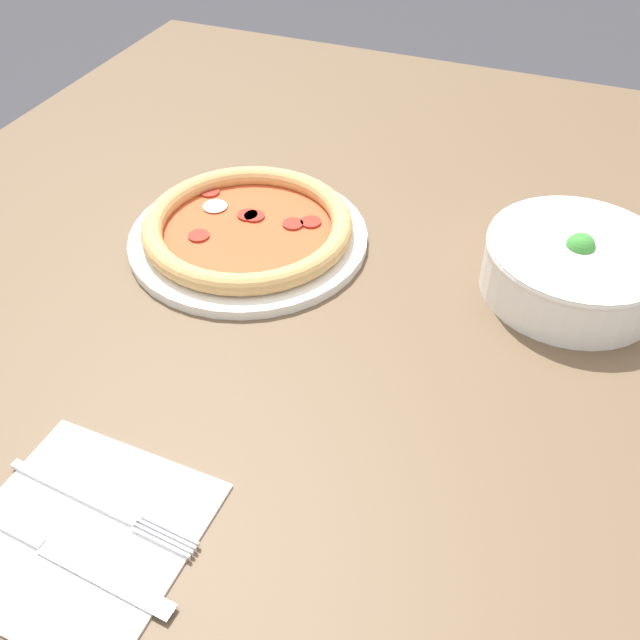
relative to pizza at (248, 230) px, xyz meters
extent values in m
plane|color=#333338|center=(0.03, 0.03, -0.77)|extent=(8.00, 8.00, 0.00)
cube|color=brown|center=(0.03, 0.03, -0.03)|extent=(1.35, 1.05, 0.03)
cylinder|color=#4E3C2B|center=(-0.58, -0.42, -0.41)|extent=(0.06, 0.06, 0.73)
cylinder|color=#4E3C2B|center=(-0.58, 0.49, -0.41)|extent=(0.06, 0.06, 0.73)
cylinder|color=white|center=(0.00, 0.00, -0.01)|extent=(0.30, 0.30, 0.01)
torus|color=tan|center=(0.00, 0.00, 0.01)|extent=(0.26, 0.26, 0.03)
cylinder|color=#B74723|center=(0.00, 0.00, 0.00)|extent=(0.23, 0.23, 0.01)
cylinder|color=maroon|center=(-0.06, -0.08, 0.00)|extent=(0.03, 0.03, 0.00)
cylinder|color=maroon|center=(-0.03, -0.01, 0.00)|extent=(0.03, 0.03, 0.00)
cylinder|color=maroon|center=(0.04, -0.05, 0.00)|extent=(0.03, 0.03, 0.00)
cylinder|color=maroon|center=(-0.04, 0.07, 0.00)|extent=(0.03, 0.03, 0.00)
cylinder|color=maroon|center=(-0.03, 0.05, 0.00)|extent=(0.03, 0.03, 0.00)
cylinder|color=maroon|center=(-0.03, 0.00, 0.00)|extent=(0.03, 0.03, 0.00)
ellipsoid|color=silver|center=(-0.03, -0.06, 0.00)|extent=(0.03, 0.03, 0.01)
cylinder|color=white|center=(-0.05, 0.38, 0.01)|extent=(0.20, 0.20, 0.06)
torus|color=white|center=(-0.05, 0.38, 0.04)|extent=(0.20, 0.20, 0.01)
ellipsoid|color=tan|center=(0.00, 0.43, 0.04)|extent=(0.04, 0.04, 0.02)
ellipsoid|color=#998466|center=(0.02, 0.38, 0.03)|extent=(0.03, 0.04, 0.02)
ellipsoid|color=tan|center=(0.02, 0.40, 0.04)|extent=(0.03, 0.04, 0.02)
ellipsoid|color=tan|center=(-0.06, 0.35, 0.04)|extent=(0.04, 0.03, 0.02)
ellipsoid|color=#998466|center=(-0.04, 0.34, 0.03)|extent=(0.04, 0.04, 0.02)
ellipsoid|color=tan|center=(-0.03, 0.38, 0.04)|extent=(0.04, 0.04, 0.02)
ellipsoid|color=tan|center=(-0.03, 0.43, 0.03)|extent=(0.04, 0.03, 0.02)
sphere|color=#388433|center=(-0.05, 0.38, 0.04)|extent=(0.03, 0.03, 0.03)
ellipsoid|color=yellow|center=(-0.03, 0.44, 0.04)|extent=(0.04, 0.02, 0.02)
cube|color=white|center=(0.42, 0.05, -0.02)|extent=(0.19, 0.19, 0.00)
cube|color=silver|center=(0.39, 0.02, -0.01)|extent=(0.02, 0.13, 0.00)
cube|color=silver|center=(0.41, 0.12, -0.01)|extent=(0.01, 0.06, 0.00)
cube|color=silver|center=(0.40, 0.12, -0.01)|extent=(0.01, 0.06, 0.00)
cube|color=silver|center=(0.40, 0.12, -0.01)|extent=(0.01, 0.06, 0.00)
cube|color=silver|center=(0.39, 0.12, -0.01)|extent=(0.01, 0.06, 0.00)
cube|color=silver|center=(0.44, -0.01, -0.01)|extent=(0.02, 0.08, 0.01)
cube|color=silver|center=(0.45, 0.10, -0.01)|extent=(0.02, 0.13, 0.00)
camera|label=1|loc=(0.64, 0.35, 0.51)|focal=40.00mm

